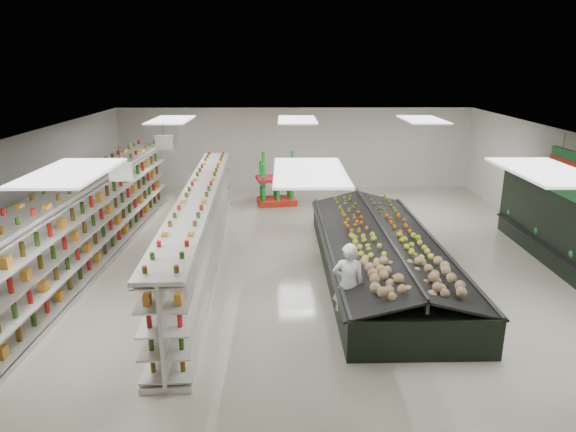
{
  "coord_description": "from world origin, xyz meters",
  "views": [
    {
      "loc": [
        -0.44,
        -12.44,
        4.94
      ],
      "look_at": [
        -0.32,
        0.17,
        1.13
      ],
      "focal_mm": 32.0,
      "sensor_mm": 36.0,
      "label": 1
    }
  ],
  "objects_px": {
    "shopper_background": "(216,182)",
    "gondola_left": "(83,230)",
    "shopper_main": "(348,285)",
    "gondola_center": "(201,230)",
    "produce_island": "(381,252)",
    "soda_endcap": "(276,181)"
  },
  "relations": [
    {
      "from": "shopper_background",
      "to": "gondola_left",
      "type": "bearing_deg",
      "value": 148.56
    },
    {
      "from": "gondola_left",
      "to": "shopper_main",
      "type": "xyz_separation_m",
      "value": [
        6.09,
        -2.87,
        -0.16
      ]
    },
    {
      "from": "gondola_center",
      "to": "shopper_background",
      "type": "xyz_separation_m",
      "value": [
        -0.29,
        5.2,
        0.04
      ]
    },
    {
      "from": "gondola_center",
      "to": "gondola_left",
      "type": "bearing_deg",
      "value": -174.38
    },
    {
      "from": "gondola_center",
      "to": "shopper_background",
      "type": "height_order",
      "value": "gondola_center"
    },
    {
      "from": "gondola_center",
      "to": "produce_island",
      "type": "bearing_deg",
      "value": -11.55
    },
    {
      "from": "gondola_center",
      "to": "soda_endcap",
      "type": "xyz_separation_m",
      "value": [
        1.82,
        5.59,
        0.0
      ]
    },
    {
      "from": "soda_endcap",
      "to": "produce_island",
      "type": "bearing_deg",
      "value": -67.62
    },
    {
      "from": "produce_island",
      "to": "shopper_main",
      "type": "bearing_deg",
      "value": -113.42
    },
    {
      "from": "gondola_left",
      "to": "shopper_main",
      "type": "distance_m",
      "value": 6.74
    },
    {
      "from": "gondola_left",
      "to": "gondola_center",
      "type": "height_order",
      "value": "gondola_left"
    },
    {
      "from": "produce_island",
      "to": "gondola_center",
      "type": "bearing_deg",
      "value": 170.93
    },
    {
      "from": "shopper_main",
      "to": "produce_island",
      "type": "bearing_deg",
      "value": -106.48
    },
    {
      "from": "shopper_background",
      "to": "produce_island",
      "type": "bearing_deg",
      "value": -148.83
    },
    {
      "from": "gondola_center",
      "to": "soda_endcap",
      "type": "bearing_deg",
      "value": 69.46
    },
    {
      "from": "soda_endcap",
      "to": "shopper_background",
      "type": "relative_size",
      "value": 0.99
    },
    {
      "from": "gondola_left",
      "to": "shopper_background",
      "type": "distance_m",
      "value": 6.13
    },
    {
      "from": "gondola_left",
      "to": "produce_island",
      "type": "relative_size",
      "value": 1.62
    },
    {
      "from": "soda_endcap",
      "to": "gondola_center",
      "type": "bearing_deg",
      "value": -108.06
    },
    {
      "from": "produce_island",
      "to": "shopper_main",
      "type": "distance_m",
      "value": 2.81
    },
    {
      "from": "soda_endcap",
      "to": "shopper_main",
      "type": "distance_m",
      "value": 8.98
    },
    {
      "from": "produce_island",
      "to": "shopper_background",
      "type": "bearing_deg",
      "value": 128.53
    }
  ]
}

